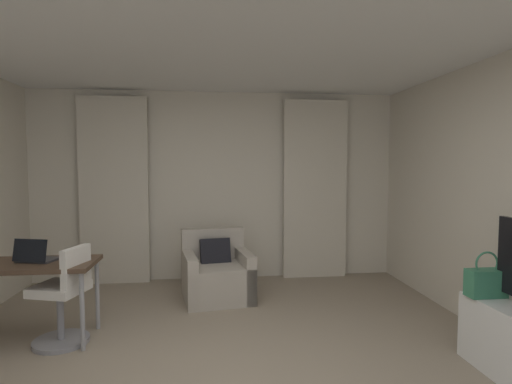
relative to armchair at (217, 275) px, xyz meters
The scene contains 9 objects.
wall_window 1.37m from the armchair, 88.21° to the left, with size 5.12×0.06×2.60m.
ceiling 3.16m from the armchair, 89.22° to the right, with size 5.12×6.12×0.06m, color white.
curtain_left_panel 1.84m from the armchair, 149.64° to the left, with size 0.90×0.06×2.50m.
curtain_right_panel 1.88m from the armchair, 29.33° to the left, with size 0.90×0.06×2.50m.
armchair is the anchor object (origin of this frame).
desk 2.07m from the armchair, 150.12° to the right, with size 1.28×0.57×0.73m.
desk_chair 1.76m from the armchair, 141.44° to the right, with size 0.50×0.50×0.88m.
laptop 1.97m from the armchair, 149.21° to the right, with size 0.37×0.32×0.22m.
handbag_primary 2.83m from the armchair, 40.65° to the right, with size 0.30×0.14×0.37m.
Camera 1 is at (-0.10, -2.68, 1.60)m, focal length 28.47 mm.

